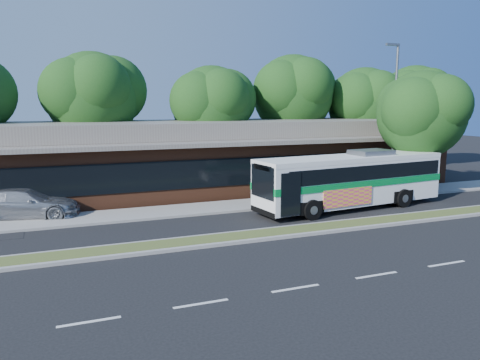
{
  "coord_description": "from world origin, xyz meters",
  "views": [
    {
      "loc": [
        -9.58,
        -16.91,
        5.53
      ],
      "look_at": [
        -1.48,
        3.36,
        2.0
      ],
      "focal_mm": 35.0,
      "sensor_mm": 36.0,
      "label": 1
    }
  ],
  "objects_px": {
    "lamp_post": "(394,115)",
    "transit_bus": "(352,177)",
    "sidewalk_tree": "(425,113)",
    "sedan": "(25,203)"
  },
  "relations": [
    {
      "from": "lamp_post",
      "to": "sidewalk_tree",
      "type": "height_order",
      "value": "lamp_post"
    },
    {
      "from": "lamp_post",
      "to": "sedan",
      "type": "relative_size",
      "value": 1.76
    },
    {
      "from": "transit_bus",
      "to": "lamp_post",
      "type": "bearing_deg",
      "value": 20.12
    },
    {
      "from": "transit_bus",
      "to": "sedan",
      "type": "distance_m",
      "value": 16.72
    },
    {
      "from": "transit_bus",
      "to": "sedan",
      "type": "bearing_deg",
      "value": 159.93
    },
    {
      "from": "lamp_post",
      "to": "transit_bus",
      "type": "bearing_deg",
      "value": -153.66
    },
    {
      "from": "lamp_post",
      "to": "sedan",
      "type": "height_order",
      "value": "lamp_post"
    },
    {
      "from": "lamp_post",
      "to": "sedan",
      "type": "distance_m",
      "value": 21.13
    },
    {
      "from": "transit_bus",
      "to": "sedan",
      "type": "height_order",
      "value": "transit_bus"
    },
    {
      "from": "sedan",
      "to": "sidewalk_tree",
      "type": "relative_size",
      "value": 0.68
    }
  ]
}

